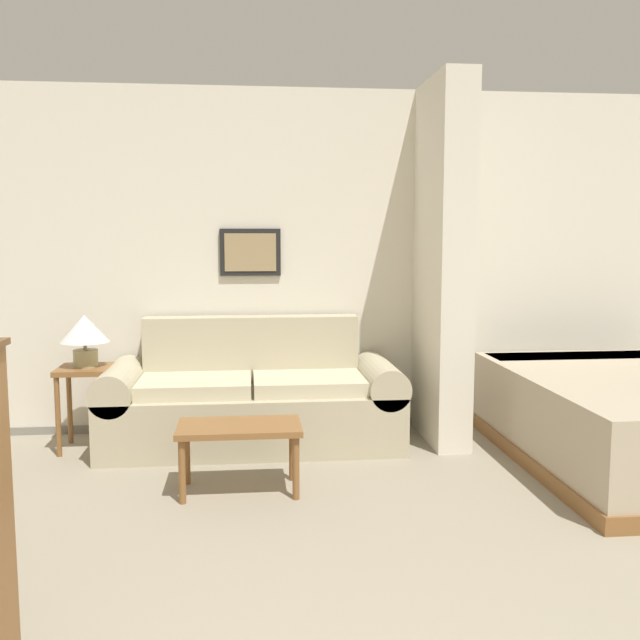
# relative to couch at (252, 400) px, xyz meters

# --- Properties ---
(wall_back) EXTENTS (7.39, 0.16, 2.60)m
(wall_back) POSITION_rel_couch_xyz_m (0.26, 0.48, 0.97)
(wall_back) COLOR silver
(wall_back) RESTS_ON ground_plane
(wall_partition_pillar) EXTENTS (0.24, 0.83, 2.60)m
(wall_partition_pillar) POSITION_rel_couch_xyz_m (1.38, 0.00, 0.98)
(wall_partition_pillar) COLOR silver
(wall_partition_pillar) RESTS_ON ground_plane
(couch) EXTENTS (2.13, 0.84, 0.90)m
(couch) POSITION_rel_couch_xyz_m (0.00, 0.00, 0.00)
(couch) COLOR #B7AD8E
(couch) RESTS_ON ground_plane
(coffee_table) EXTENTS (0.72, 0.40, 0.40)m
(coffee_table) POSITION_rel_couch_xyz_m (-0.08, -0.97, 0.03)
(coffee_table) COLOR brown
(coffee_table) RESTS_ON ground_plane
(side_table) EXTENTS (0.38, 0.38, 0.59)m
(side_table) POSITION_rel_couch_xyz_m (-1.15, -0.01, 0.15)
(side_table) COLOR brown
(side_table) RESTS_ON ground_plane
(table_lamp) EXTENTS (0.33, 0.33, 0.37)m
(table_lamp) POSITION_rel_couch_xyz_m (-1.15, -0.01, 0.51)
(table_lamp) COLOR tan
(table_lamp) RESTS_ON side_table
(bed) EXTENTS (1.54, 2.17, 0.58)m
(bed) POSITION_rel_couch_xyz_m (2.50, -0.70, -0.02)
(bed) COLOR brown
(bed) RESTS_ON ground_plane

